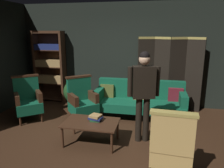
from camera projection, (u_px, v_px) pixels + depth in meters
name	position (u px, v px, depth m)	size (l,w,h in m)	color
ground_plane	(103.00, 143.00, 4.04)	(10.00, 10.00, 0.00)	#331E11
back_wall	(124.00, 55.00, 6.03)	(7.20, 0.10, 2.80)	black
folding_screen	(169.00, 72.00, 5.65)	(1.65, 0.29, 1.90)	black
bookshelf	(50.00, 66.00, 6.30)	(0.90, 0.32, 2.05)	#382114
velvet_couch	(140.00, 99.00, 5.20)	(2.12, 0.78, 0.88)	#382114
coffee_table	(91.00, 124.00, 3.96)	(1.00, 0.64, 0.42)	#382114
armchair_gilt_accent	(171.00, 145.00, 3.03)	(0.62, 0.61, 1.04)	tan
armchair_wing_left	(28.00, 100.00, 5.02)	(0.81, 0.81, 1.04)	#382114
armchair_wing_right	(82.00, 100.00, 4.96)	(0.82, 0.82, 1.04)	#382114
standing_figure	(143.00, 89.00, 3.90)	(0.57, 0.31, 1.70)	black
potted_plant	(74.00, 93.00, 5.61)	(0.51, 0.51, 0.81)	brown
book_green_cloth	(96.00, 120.00, 4.01)	(0.19, 0.16, 0.03)	#1E4C28
book_navy_cloth	(96.00, 118.00, 4.00)	(0.24, 0.17, 0.04)	navy
book_tan_leather	(96.00, 116.00, 3.99)	(0.19, 0.18, 0.04)	#9E7A47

